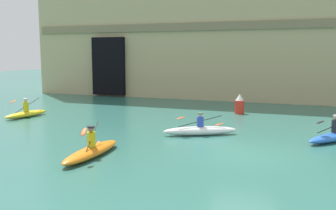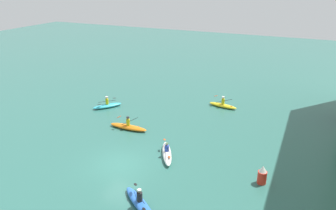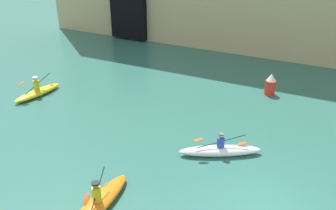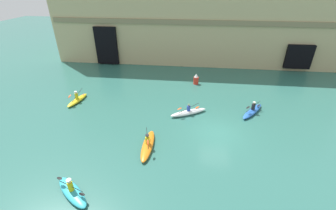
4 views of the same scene
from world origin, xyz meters
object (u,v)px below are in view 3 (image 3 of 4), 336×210
object	(u,v)px
marker_buoy	(270,85)
kayak_orange	(98,204)
kayak_yellow	(38,92)
kayak_white	(220,150)

from	to	relation	value
marker_buoy	kayak_orange	bearing A→B (deg)	-105.76
kayak_orange	marker_buoy	xyz separation A→B (m)	(3.41, 12.07, 0.37)
kayak_yellow	kayak_orange	bearing A→B (deg)	-116.30
kayak_white	marker_buoy	world-z (taller)	marker_buoy
kayak_white	kayak_orange	bearing A→B (deg)	32.52
kayak_white	kayak_orange	distance (m)	5.75
kayak_yellow	marker_buoy	bearing A→B (deg)	-53.91
kayak_orange	marker_buoy	world-z (taller)	marker_buoy
marker_buoy	kayak_white	bearing A→B (deg)	-94.93
kayak_orange	kayak_yellow	bearing A→B (deg)	53.45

